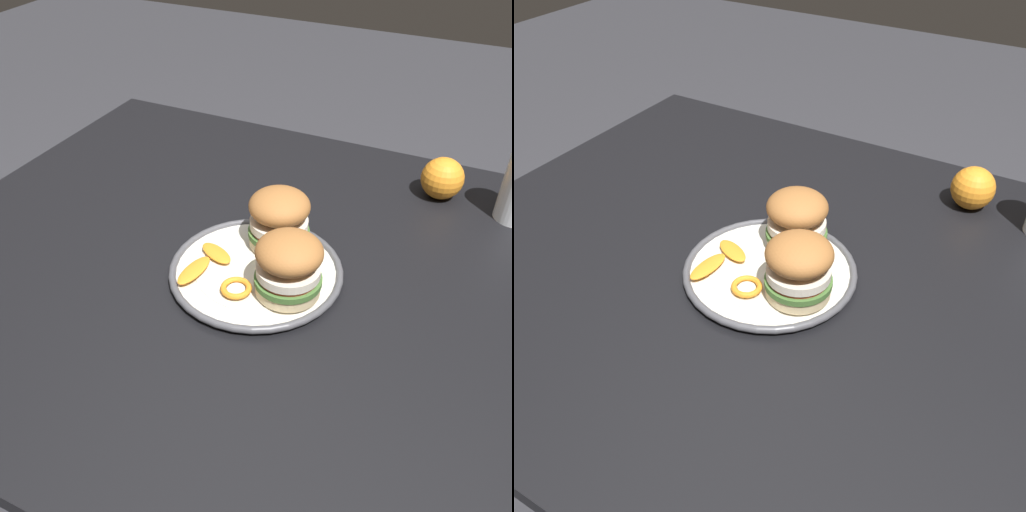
# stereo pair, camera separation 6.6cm
# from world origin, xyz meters

# --- Properties ---
(ground_plane) EXTENTS (8.00, 8.00, 0.00)m
(ground_plane) POSITION_xyz_m (0.00, 0.00, 0.00)
(ground_plane) COLOR #333338
(dining_table) EXTENTS (1.26, 0.97, 0.78)m
(dining_table) POSITION_xyz_m (0.00, 0.00, 0.67)
(dining_table) COLOR black
(dining_table) RESTS_ON ground
(dinner_plate) EXTENTS (0.28, 0.28, 0.02)m
(dinner_plate) POSITION_xyz_m (-0.03, -0.03, 0.79)
(dinner_plate) COLOR silver
(dinner_plate) RESTS_ON dining_table
(sandwich_half_left) EXTENTS (0.14, 0.14, 0.10)m
(sandwich_half_left) POSITION_xyz_m (-0.02, 0.05, 0.84)
(sandwich_half_left) COLOR beige
(sandwich_half_left) RESTS_ON dinner_plate
(sandwich_half_right) EXTENTS (0.14, 0.14, 0.10)m
(sandwich_half_right) POSITION_xyz_m (0.04, -0.06, 0.84)
(sandwich_half_right) COLOR beige
(sandwich_half_right) RESTS_ON dinner_plate
(orange_peel_curled) EXTENTS (0.07, 0.07, 0.01)m
(orange_peel_curled) POSITION_xyz_m (-0.03, -0.09, 0.80)
(orange_peel_curled) COLOR orange
(orange_peel_curled) RESTS_ON dinner_plate
(orange_peel_strip_long) EXTENTS (0.07, 0.06, 0.01)m
(orange_peel_strip_long) POSITION_xyz_m (-0.10, -0.03, 0.80)
(orange_peel_strip_long) COLOR orange
(orange_peel_strip_long) RESTS_ON dinner_plate
(orange_peel_strip_short) EXTENTS (0.04, 0.08, 0.01)m
(orange_peel_strip_short) POSITION_xyz_m (-0.11, -0.08, 0.80)
(orange_peel_strip_short) COLOR orange
(orange_peel_strip_short) RESTS_ON dinner_plate
(whole_orange) EXTENTS (0.08, 0.08, 0.08)m
(whole_orange) POSITION_xyz_m (0.19, 0.34, 0.82)
(whole_orange) COLOR orange
(whole_orange) RESTS_ON dining_table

